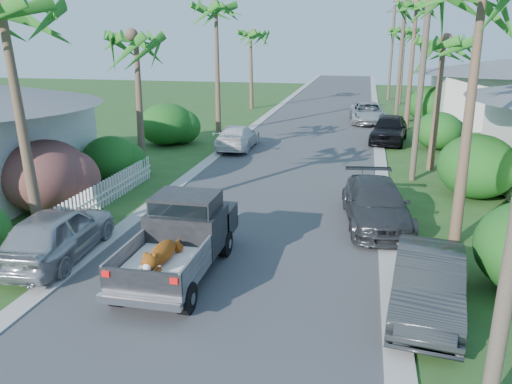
% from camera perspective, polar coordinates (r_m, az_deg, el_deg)
% --- Properties ---
extents(ground, '(120.00, 120.00, 0.00)m').
position_cam_1_polar(ground, '(11.69, -6.38, -14.32)').
color(ground, '#27491B').
rests_on(ground, ground).
extents(road, '(8.00, 100.00, 0.02)m').
position_cam_1_polar(road, '(35.09, 6.64, 7.20)').
color(road, '#38383A').
rests_on(road, ground).
extents(curb_left, '(0.60, 100.00, 0.06)m').
position_cam_1_polar(curb_left, '(35.75, -0.29, 7.53)').
color(curb_left, '#A5A39E').
rests_on(curb_left, ground).
extents(curb_right, '(0.60, 100.00, 0.06)m').
position_cam_1_polar(curb_right, '(34.94, 13.72, 6.81)').
color(curb_right, '#A5A39E').
rests_on(curb_right, ground).
extents(pickup_truck, '(1.98, 5.12, 2.06)m').
position_cam_1_polar(pickup_truck, '(13.67, -8.26, -4.78)').
color(pickup_truck, black).
rests_on(pickup_truck, ground).
extents(parked_car_rn, '(2.02, 4.46, 1.42)m').
position_cam_1_polar(parked_car_rn, '(12.24, 19.05, -9.89)').
color(parked_car_rn, '#282B2D').
rests_on(parked_car_rn, ground).
extents(parked_car_rm, '(2.63, 5.18, 1.44)m').
position_cam_1_polar(parked_car_rm, '(17.27, 13.57, -1.37)').
color(parked_car_rm, '#2E2F33').
rests_on(parked_car_rm, ground).
extents(parked_car_rf, '(2.58, 5.06, 1.65)m').
position_cam_1_polar(parked_car_rf, '(31.15, 14.96, 6.97)').
color(parked_car_rf, black).
rests_on(parked_car_rf, ground).
extents(parked_car_rd, '(2.85, 5.48, 1.48)m').
position_cam_1_polar(parked_car_rd, '(38.04, 12.65, 8.79)').
color(parked_car_rd, '#A8ABAF').
rests_on(parked_car_rd, ground).
extents(parked_car_ln, '(2.13, 4.60, 1.53)m').
position_cam_1_polar(parked_car_ln, '(15.30, -21.79, -4.43)').
color(parked_car_ln, '#A2A3A9').
rests_on(parked_car_ln, ground).
extents(parked_car_lf, '(1.93, 4.61, 1.33)m').
position_cam_1_polar(parked_car_lf, '(28.45, -2.12, 6.28)').
color(parked_car_lf, silver).
rests_on(parked_car_lf, ground).
extents(palm_l_a, '(4.40, 4.40, 8.20)m').
position_cam_1_polar(palm_l_a, '(15.65, -26.79, 18.60)').
color(palm_l_a, brown).
rests_on(palm_l_a, ground).
extents(palm_l_b, '(4.40, 4.40, 7.40)m').
position_cam_1_polar(palm_l_b, '(23.67, -13.72, 16.95)').
color(palm_l_b, brown).
rests_on(palm_l_b, ground).
extents(palm_l_c, '(4.40, 4.40, 9.20)m').
position_cam_1_polar(palm_l_c, '(32.80, -4.62, 20.42)').
color(palm_l_c, brown).
rests_on(palm_l_c, ground).
extents(palm_l_d, '(4.40, 4.40, 7.70)m').
position_cam_1_polar(palm_l_d, '(44.49, -0.58, 17.75)').
color(palm_l_d, brown).
rests_on(palm_l_d, ground).
extents(palm_r_b, '(4.40, 4.40, 7.20)m').
position_cam_1_polar(palm_r_b, '(24.61, 20.68, 15.89)').
color(palm_r_b, brown).
rests_on(palm_r_b, ground).
extents(palm_r_c, '(4.40, 4.40, 9.40)m').
position_cam_1_polar(palm_r_c, '(35.57, 17.91, 19.77)').
color(palm_r_c, brown).
rests_on(palm_r_c, ground).
extents(palm_r_d, '(4.40, 4.40, 8.00)m').
position_cam_1_polar(palm_r_d, '(49.50, 16.66, 17.37)').
color(palm_r_d, brown).
rests_on(palm_r_d, ground).
extents(shrub_l_b, '(3.00, 3.30, 2.60)m').
position_cam_1_polar(shrub_l_b, '(19.59, -22.89, 1.72)').
color(shrub_l_b, '#AF194A').
rests_on(shrub_l_b, ground).
extents(shrub_l_c, '(2.40, 2.64, 2.00)m').
position_cam_1_polar(shrub_l_c, '(22.74, -16.32, 3.63)').
color(shrub_l_c, '#134415').
rests_on(shrub_l_c, ground).
extents(shrub_l_d, '(3.20, 3.52, 2.40)m').
position_cam_1_polar(shrub_l_d, '(30.04, -10.20, 7.65)').
color(shrub_l_d, '#134415').
rests_on(shrub_l_d, ground).
extents(shrub_r_b, '(3.00, 3.30, 2.50)m').
position_cam_1_polar(shrub_r_b, '(21.44, 23.94, 2.71)').
color(shrub_r_b, '#134415').
rests_on(shrub_r_b, ground).
extents(shrub_r_c, '(2.60, 2.86, 2.10)m').
position_cam_1_polar(shrub_r_c, '(30.12, 20.13, 6.60)').
color(shrub_r_c, '#134415').
rests_on(shrub_r_c, ground).
extents(shrub_r_d, '(3.20, 3.52, 2.60)m').
position_cam_1_polar(shrub_r_d, '(39.96, 19.10, 9.48)').
color(shrub_r_d, '#134415').
rests_on(shrub_r_d, ground).
extents(picket_fence, '(0.10, 11.00, 1.00)m').
position_cam_1_polar(picket_fence, '(18.44, -18.86, -1.35)').
color(picket_fence, white).
rests_on(picket_fence, ground).
extents(house_right_far, '(9.00, 8.00, 4.60)m').
position_cam_1_polar(house_right_far, '(40.76, 26.30, 9.96)').
color(house_right_far, silver).
rests_on(house_right_far, ground).
extents(utility_pole_b, '(1.60, 0.26, 9.00)m').
position_cam_1_polar(utility_pole_b, '(22.56, 18.44, 12.63)').
color(utility_pole_b, brown).
rests_on(utility_pole_b, ground).
extents(utility_pole_c, '(1.60, 0.26, 9.00)m').
position_cam_1_polar(utility_pole_c, '(37.49, 16.20, 14.36)').
color(utility_pole_c, brown).
rests_on(utility_pole_c, ground).
extents(utility_pole_d, '(1.60, 0.26, 9.00)m').
position_cam_1_polar(utility_pole_d, '(52.47, 15.22, 15.10)').
color(utility_pole_d, brown).
rests_on(utility_pole_d, ground).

